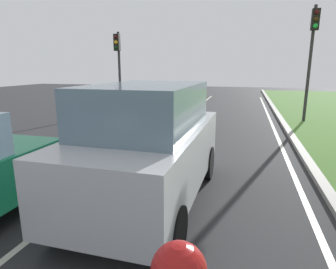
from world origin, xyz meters
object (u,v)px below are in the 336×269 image
object	(u,v)px
car_suv_ahead	(149,144)
traffic_light_near_right	(312,44)
car_hatchback_far	(123,108)
traffic_light_overhead_left	(118,58)

from	to	relation	value
car_suv_ahead	traffic_light_near_right	xyz separation A→B (m)	(4.42, 9.82, 2.41)
car_hatchback_far	car_suv_ahead	bearing A→B (deg)	-63.34
car_hatchback_far	traffic_light_near_right	bearing A→B (deg)	23.51
traffic_light_near_right	car_hatchback_far	bearing A→B (deg)	-155.29
traffic_light_near_right	traffic_light_overhead_left	size ratio (longest dim) A/B	1.17
car_suv_ahead	car_hatchback_far	xyz separation A→B (m)	(-3.31, 6.26, -0.28)
car_suv_ahead	traffic_light_near_right	distance (m)	11.03
car_hatchback_far	traffic_light_overhead_left	size ratio (longest dim) A/B	0.83
car_suv_ahead	traffic_light_near_right	world-z (taller)	traffic_light_near_right
car_hatchback_far	traffic_light_overhead_left	distance (m)	5.21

